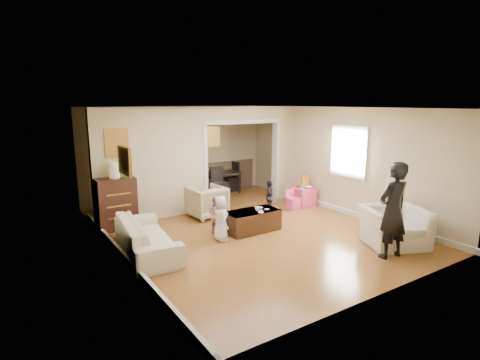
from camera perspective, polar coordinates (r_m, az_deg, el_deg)
floor at (r=8.46m, az=0.74°, el=-7.21°), size 7.00×7.00×0.00m
partition_left at (r=9.11m, az=-12.84°, el=2.29°), size 2.75×0.18×2.60m
partition_right at (r=11.02m, az=6.30°, el=4.08°), size 0.55×0.18×2.60m
partition_header at (r=10.12m, az=0.31°, el=9.88°), size 2.22×0.18×0.35m
window_pane at (r=9.60m, az=15.87°, el=4.10°), size 0.03×0.95×1.10m
framed_art_partition at (r=8.70m, az=-17.89°, el=5.25°), size 0.45×0.03×0.55m
framed_art_sofa_wall at (r=6.37m, az=-16.80°, el=2.74°), size 0.03×0.55×0.40m
framed_art_alcove at (r=11.57m, az=-4.18°, el=6.46°), size 0.45×0.03×0.55m
sofa at (r=7.30m, az=-13.70°, el=-8.10°), size 1.07×2.20×0.62m
armchair_back at (r=9.21m, az=-4.99°, el=-3.25°), size 0.85×0.87×0.75m
armchair_front at (r=8.00m, az=21.95°, el=-6.44°), size 1.43×1.36×0.73m
dresser at (r=8.73m, az=-17.92°, el=-3.34°), size 0.82×0.46×1.12m
table_lamp at (r=8.58m, az=-18.23°, el=1.46°), size 0.22×0.22×0.36m
potted_plant at (r=8.64m, az=-16.93°, el=1.34°), size 0.25×0.22×0.28m
coffee_table at (r=8.25m, az=1.75°, el=-6.08°), size 1.20×0.63×0.44m
coffee_cup at (r=8.19m, az=2.53°, el=-4.28°), size 0.10×0.10×0.09m
play_table at (r=10.37m, az=9.45°, el=-2.43°), size 0.54×0.54×0.49m
cereal_box at (r=10.44m, az=9.64°, el=-0.14°), size 0.20×0.08×0.30m
cyan_cup at (r=10.20m, az=9.27°, el=-1.02°), size 0.08×0.08×0.08m
toy_block at (r=10.32m, az=8.56°, el=-0.95°), size 0.09×0.08×0.05m
play_bowl at (r=10.26m, az=10.16°, el=-1.07°), size 0.22×0.22×0.05m
dining_table at (r=11.54m, az=-4.57°, el=-0.49°), size 1.91×1.17×0.64m
adult_person at (r=7.22m, az=21.80°, el=-4.22°), size 0.65×0.45×1.73m
child_kneel_a at (r=7.63m, az=-2.88°, el=-5.76°), size 0.35×0.48×0.91m
child_kneel_b at (r=8.09m, az=-3.56°, el=-5.11°), size 0.43×0.48×0.81m
child_toddler at (r=9.37m, az=4.43°, el=-2.62°), size 0.52×0.49×0.86m
craft_papers at (r=8.29m, az=3.27°, el=-4.40°), size 0.38×0.47×0.00m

